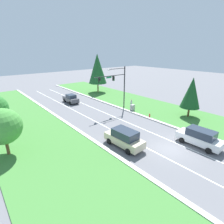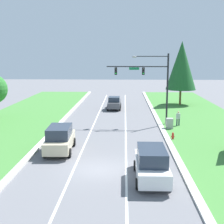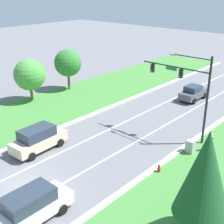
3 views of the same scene
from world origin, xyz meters
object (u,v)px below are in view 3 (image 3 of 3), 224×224
champagne_suv (38,139)px  fire_hydrant (159,169)px  white_suv (31,206)px  utility_cabinet (190,147)px  graphite_sedan (193,93)px  traffic_signal_mast (188,84)px  oak_far_left_tree (68,63)px  conifer_far_right_tree (205,174)px  pedestrian (211,142)px  oak_near_left_tree (30,75)px

champagne_suv → fire_hydrant: size_ratio=7.18×
white_suv → utility_cabinet: 14.06m
white_suv → graphite_sedan: bearing=96.6°
traffic_signal_mast → oak_far_left_tree: (-18.79, 2.30, -1.57)m
traffic_signal_mast → conifer_far_right_tree: traffic_signal_mast is taller
graphite_sedan → utility_cabinet: graphite_sedan is taller
traffic_signal_mast → pedestrian: 5.34m
champagne_suv → utility_cabinet: 12.92m
graphite_sedan → fire_hydrant: 17.43m
conifer_far_right_tree → oak_far_left_tree: bearing=153.6°
oak_near_left_tree → white_suv: bearing=-34.8°
fire_hydrant → graphite_sedan: bearing=110.0°
oak_far_left_tree → traffic_signal_mast: bearing=-7.0°
champagne_suv → oak_far_left_tree: 16.89m
traffic_signal_mast → oak_near_left_tree: traffic_signal_mast is taller
traffic_signal_mast → fire_hydrant: bearing=-75.7°
white_suv → fire_hydrant: bearing=73.3°
white_suv → oak_near_left_tree: 21.64m
white_suv → utility_cabinet: bearing=77.0°
utility_cabinet → oak_far_left_tree: oak_far_left_tree is taller
white_suv → utility_cabinet: (3.06, 13.71, -0.46)m
graphite_sedan → oak_far_left_tree: (-14.48, -7.58, 2.75)m
traffic_signal_mast → pedestrian: bearing=-15.5°
oak_far_left_tree → champagne_suv: bearing=-49.8°
traffic_signal_mast → graphite_sedan: bearing=113.6°
graphite_sedan → utility_cabinet: size_ratio=3.78×
oak_far_left_tree → graphite_sedan: bearing=27.6°
champagne_suv → oak_far_left_tree: size_ratio=0.92×
pedestrian → fire_hydrant: (-1.41, -5.64, -0.59)m
champagne_suv → white_suv: bearing=-41.3°
white_suv → conifer_far_right_tree: bearing=34.1°
pedestrian → oak_far_left_tree: (-21.86, 3.15, 2.72)m
traffic_signal_mast → champagne_suv: bearing=-127.5°
champagne_suv → fire_hydrant: 10.49m
traffic_signal_mast → oak_far_left_tree: 19.00m
oak_near_left_tree → champagne_suv: bearing=-32.2°
champagne_suv → utility_cabinet: bearing=36.8°
oak_far_left_tree → oak_near_left_tree: bearing=-90.0°
graphite_sedan → pedestrian: graphite_sedan is taller
pedestrian → oak_near_left_tree: bearing=-13.9°
fire_hydrant → champagne_suv: bearing=-157.7°
champagne_suv → fire_hydrant: champagne_suv is taller
white_suv → oak_near_left_tree: oak_near_left_tree is taller
utility_cabinet → oak_far_left_tree: (-20.73, 4.55, 3.07)m
oak_near_left_tree → conifer_far_right_tree: conifer_far_right_tree is taller
utility_cabinet → white_suv: bearing=-102.6°
champagne_suv → conifer_far_right_tree: (14.93, 0.01, 3.09)m
champagne_suv → oak_near_left_tree: 12.91m
utility_cabinet → oak_near_left_tree: oak_near_left_tree is taller
fire_hydrant → white_suv: bearing=-106.4°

